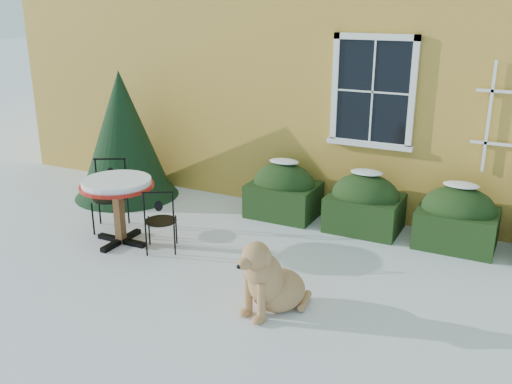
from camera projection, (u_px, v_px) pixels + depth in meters
The scene contains 8 objects.
ground at pixel (218, 288), 6.73m from camera, with size 80.00×80.00×0.00m, color white.
house at pixel (389, 1), 11.62m from camera, with size 12.40×8.40×6.40m.
hedge_row at pixel (409, 211), 8.05m from camera, with size 4.95×0.80×0.91m.
evergreen_shrub at pixel (124, 147), 9.67m from camera, with size 1.78×1.78×2.15m.
bistro_table at pixel (117, 190), 7.75m from camera, with size 1.00×1.00×0.93m.
patio_chair_near at pixel (160, 220), 7.60m from camera, with size 0.54×0.54×0.90m.
patio_chair_far at pixel (110, 195), 8.36m from camera, with size 0.62×0.62×1.03m.
dog at pixel (270, 281), 6.13m from camera, with size 0.75×0.96×0.89m.
Camera 1 is at (3.12, -5.16, 3.23)m, focal length 40.00 mm.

